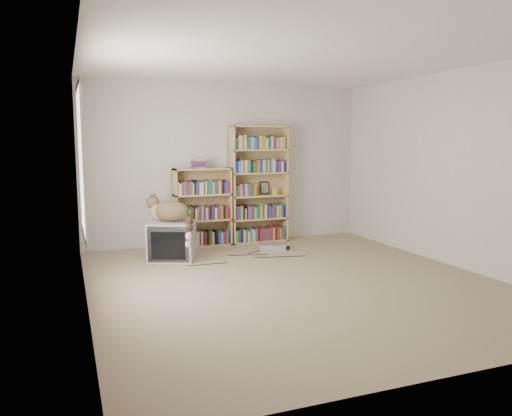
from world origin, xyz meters
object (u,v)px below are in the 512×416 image
object	(u,v)px
dvd_player	(273,246)
cat	(173,214)
bookcase_tall	(258,187)
bookcase_short	(202,211)
crt_tv	(172,241)

from	to	relation	value
dvd_player	cat	bearing A→B (deg)	-156.59
bookcase_tall	bookcase_short	bearing A→B (deg)	179.95
cat	bookcase_short	world-z (taller)	bookcase_short
bookcase_tall	dvd_player	bearing A→B (deg)	-92.05
cat	bookcase_short	size ratio (longest dim) A/B	0.68
crt_tv	dvd_player	xyz separation A→B (m)	(1.53, 0.09, -0.21)
bookcase_tall	cat	bearing A→B (deg)	-153.19
crt_tv	cat	size ratio (longest dim) A/B	0.92
cat	dvd_player	world-z (taller)	cat
crt_tv	cat	xyz separation A→B (m)	(0.01, -0.02, 0.37)
crt_tv	cat	distance (m)	0.37
crt_tv	dvd_player	world-z (taller)	crt_tv
bookcase_short	dvd_player	bearing A→B (deg)	-36.20
cat	dvd_player	bearing A→B (deg)	35.26
cat	bookcase_short	bearing A→B (deg)	82.75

